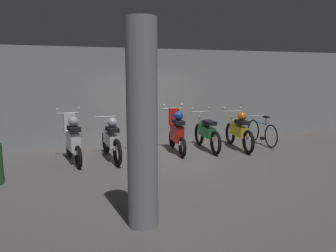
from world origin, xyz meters
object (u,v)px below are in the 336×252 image
motorbike_slot_0 (73,139)px  motorbike_slot_2 (145,135)px  motorbike_slot_4 (207,132)px  motorbike_slot_3 (177,132)px  motorbike_slot_1 (111,139)px  support_pillar (142,126)px  motorbike_slot_5 (239,130)px  bicycle (262,132)px

motorbike_slot_0 → motorbike_slot_2: size_ratio=1.00×
motorbike_slot_4 → motorbike_slot_2: bearing=-178.3°
motorbike_slot_2 → motorbike_slot_4: motorbike_slot_2 is taller
motorbike_slot_0 → motorbike_slot_3: size_ratio=1.00×
motorbike_slot_1 → support_pillar: size_ratio=0.68×
motorbike_slot_2 → support_pillar: support_pillar is taller
motorbike_slot_1 → motorbike_slot_5: (3.65, -0.03, 0.00)m
motorbike_slot_2 → motorbike_slot_3: 0.92m
motorbike_slot_1 → motorbike_slot_3: motorbike_slot_3 is taller
bicycle → support_pillar: bearing=-140.3°
motorbike_slot_5 → support_pillar: size_ratio=0.67×
motorbike_slot_3 → motorbike_slot_2: bearing=-177.7°
motorbike_slot_2 → motorbike_slot_5: size_ratio=0.87×
motorbike_slot_2 → bicycle: motorbike_slot_2 is taller
motorbike_slot_3 → motorbike_slot_4: 0.92m
motorbike_slot_4 → support_pillar: (-2.96, -3.97, 0.95)m
motorbike_slot_5 → bicycle: (0.99, 0.28, -0.17)m
motorbike_slot_3 → bicycle: size_ratio=0.97×
motorbike_slot_4 → motorbike_slot_5: (0.91, -0.22, 0.04)m
motorbike_slot_3 → motorbike_slot_5: 1.84m
bicycle → motorbike_slot_3: bearing=-178.4°
motorbike_slot_1 → motorbike_slot_5: size_ratio=1.01×
motorbike_slot_1 → bicycle: size_ratio=1.13×
motorbike_slot_3 → motorbike_slot_1: bearing=-174.7°
motorbike_slot_1 → motorbike_slot_3: size_ratio=1.16×
motorbike_slot_0 → motorbike_slot_4: motorbike_slot_0 is taller
motorbike_slot_3 → bicycle: motorbike_slot_3 is taller
motorbike_slot_1 → motorbike_slot_3: 1.84m
motorbike_slot_3 → motorbike_slot_5: motorbike_slot_3 is taller
motorbike_slot_4 → motorbike_slot_5: same height
motorbike_slot_2 → bicycle: (3.73, 0.12, -0.17)m
motorbike_slot_5 → support_pillar: bearing=-135.9°
motorbike_slot_3 → motorbike_slot_4: bearing=1.2°
motorbike_slot_0 → bicycle: size_ratio=0.97×
support_pillar → bicycle: bearing=39.7°
motorbike_slot_4 → support_pillar: size_ratio=0.68×
motorbike_slot_1 → support_pillar: (-0.22, -3.79, 0.91)m
motorbike_slot_5 → bicycle: motorbike_slot_5 is taller
motorbike_slot_3 → motorbike_slot_5: (1.82, -0.20, -0.04)m
bicycle → motorbike_slot_5: bearing=-164.3°
motorbike_slot_0 → bicycle: bearing=2.1°
motorbike_slot_2 → motorbike_slot_5: motorbike_slot_2 is taller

